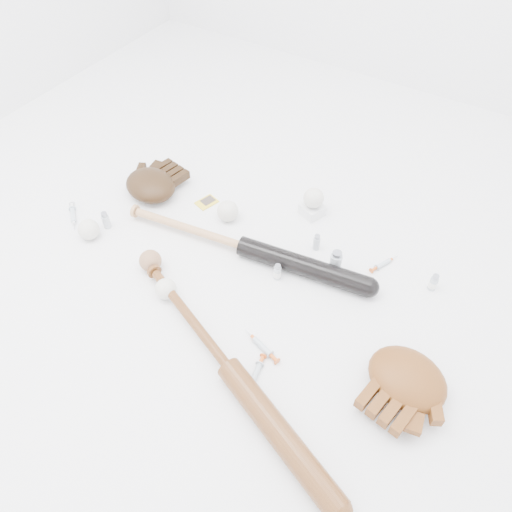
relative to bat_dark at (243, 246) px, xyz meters
The scene contains 20 objects.
bat_dark is the anchor object (origin of this frame).
bat_wood 0.50m from the bat_dark, 61.92° to the right, with size 1.00×0.07×0.07m, color brown, non-canonical shape.
glove_dark 0.50m from the bat_dark, behind, with size 0.26×0.26×0.09m, color black, non-canonical shape.
glove_tan 0.72m from the bat_dark, 16.17° to the right, with size 0.28×0.28×0.10m, color brown, non-canonical shape.
trading_card 0.32m from the bat_dark, 150.86° to the left, with size 0.06×0.08×0.00m, color yellow.
pedestal 0.34m from the bat_dark, 69.63° to the left, with size 0.08×0.08×0.04m, color white.
baseball_on_pedestal 0.34m from the bat_dark, 69.63° to the left, with size 0.08×0.08×0.08m, color silver.
baseball_left 0.58m from the bat_dark, 156.48° to the right, with size 0.08×0.08×0.08m, color silver.
baseball_upper 0.19m from the bat_dark, 140.85° to the left, with size 0.08×0.08×0.08m, color silver.
baseball_mid 0.32m from the bat_dark, 111.24° to the right, with size 0.07×0.07×0.07m, color silver.
baseball_aged 0.33m from the bat_dark, 135.87° to the right, with size 0.08×0.08×0.08m, color #976948.
syringe_0 0.70m from the bat_dark, 164.17° to the right, with size 0.17×0.03×0.02m, color #ADBCC6, non-canonical shape.
syringe_1 0.41m from the bat_dark, 49.14° to the right, with size 0.17×0.03×0.02m, color #ADBCC6, non-canonical shape.
syringe_2 0.51m from the bat_dark, 24.83° to the left, with size 0.14×0.02×0.02m, color #ADBCC6, non-canonical shape.
syringe_3 0.50m from the bat_dark, 53.28° to the right, with size 0.16×0.03×0.02m, color #ADBCC6, non-canonical shape.
vial_0 0.27m from the bat_dark, 36.77° to the left, with size 0.03×0.03×0.07m, color #B2BBC3.
vial_1 0.67m from the bat_dark, 17.44° to the left, with size 0.03×0.03×0.07m, color #B2BBC3.
vial_2 0.17m from the bat_dark, 12.65° to the right, with size 0.03×0.03×0.07m, color #B2BBC3.
vial_3 0.34m from the bat_dark, 16.54° to the left, with size 0.04×0.04×0.10m, color #B2BBC3.
vial_4 0.54m from the bat_dark, 162.92° to the right, with size 0.03×0.03×0.07m, color #B2BBC3.
Camera 1 is at (0.65, -0.95, 1.36)m, focal length 35.00 mm.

